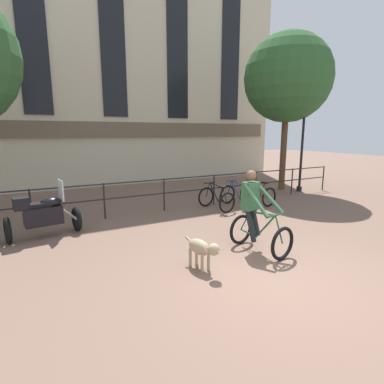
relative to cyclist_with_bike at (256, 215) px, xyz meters
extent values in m
plane|color=#7A5B4C|center=(-0.43, -1.29, -0.76)|extent=(60.00, 60.00, 0.00)
cylinder|color=#232326|center=(-4.18, 3.91, -0.24)|extent=(0.05, 0.05, 1.05)
cylinder|color=#232326|center=(-2.31, 3.91, -0.24)|extent=(0.05, 0.05, 1.05)
cylinder|color=#232326|center=(-0.43, 3.91, -0.24)|extent=(0.05, 0.05, 1.05)
cylinder|color=#232326|center=(1.44, 3.91, -0.24)|extent=(0.05, 0.05, 1.05)
cylinder|color=#232326|center=(3.32, 3.91, -0.24)|extent=(0.05, 0.05, 1.05)
cylinder|color=#232326|center=(5.19, 3.91, -0.24)|extent=(0.05, 0.05, 1.05)
cylinder|color=#232326|center=(7.07, 3.91, -0.24)|extent=(0.05, 0.05, 1.05)
cylinder|color=#232326|center=(-0.43, 3.91, 0.26)|extent=(15.00, 0.04, 0.04)
cylinder|color=#232326|center=(-0.43, 3.91, -0.19)|extent=(15.00, 0.04, 0.04)
cube|color=beige|center=(-0.43, 9.71, 5.15)|extent=(18.00, 0.60, 11.82)
cube|color=brown|center=(-0.43, 9.35, 1.84)|extent=(17.10, 0.12, 0.70)
cube|color=black|center=(-3.58, 9.38, 5.74)|extent=(1.10, 0.06, 6.62)
cube|color=black|center=(-0.43, 9.38, 5.74)|extent=(1.10, 0.06, 6.62)
cube|color=black|center=(2.72, 9.38, 5.74)|extent=(1.10, 0.06, 6.62)
cube|color=black|center=(5.87, 9.38, 5.74)|extent=(1.10, 0.06, 6.62)
torus|color=black|center=(0.11, -0.68, -0.42)|extent=(0.68, 0.18, 0.68)
torus|color=black|center=(-0.07, 0.41, -0.42)|extent=(0.68, 0.18, 0.68)
cylinder|color=#194C2D|center=(0.04, -0.25, -0.19)|extent=(0.12, 0.49, 0.60)
cylinder|color=#194C2D|center=(-0.01, 0.07, -0.22)|extent=(0.07, 0.23, 0.52)
cylinder|color=#194C2D|center=(0.03, -0.16, 0.07)|extent=(0.14, 0.66, 0.10)
cylinder|color=#194C2D|center=(-0.03, 0.19, -0.45)|extent=(0.10, 0.44, 0.08)
cylinder|color=#194C2D|center=(-0.05, 0.29, -0.19)|extent=(0.07, 0.26, 0.47)
cylinder|color=#194C2D|center=(0.10, -0.58, -0.16)|extent=(0.07, 0.23, 0.54)
cylinder|color=#194C2D|center=(0.08, -0.48, 0.10)|extent=(0.48, 0.11, 0.03)
cube|color=black|center=(-0.03, 0.17, 0.06)|extent=(0.16, 0.26, 0.05)
cube|color=#33603D|center=(-0.03, 0.17, 0.39)|extent=(0.39, 0.28, 0.60)
sphere|color=brown|center=(-0.03, 0.17, 0.83)|extent=(0.22, 0.22, 0.22)
cylinder|color=#33603D|center=(-0.18, -0.19, 0.37)|extent=(0.13, 0.72, 0.60)
cylinder|color=#33603D|center=(0.23, -0.12, 0.37)|extent=(0.26, 0.71, 0.60)
cylinder|color=black|center=(-0.08, 0.06, -0.25)|extent=(0.19, 0.32, 0.69)
cylinder|color=black|center=(0.06, 0.08, -0.19)|extent=(0.13, 0.31, 0.58)
ellipsoid|color=tan|center=(-1.50, -0.21, -0.35)|extent=(0.33, 0.58, 0.28)
cylinder|color=tan|center=(-1.46, -0.43, -0.33)|extent=(0.18, 0.17, 0.16)
sphere|color=tan|center=(-1.43, -0.60, -0.28)|extent=(0.21, 0.21, 0.21)
cone|color=tan|center=(-1.41, -0.69, -0.29)|extent=(0.14, 0.15, 0.12)
cylinder|color=tan|center=(-1.55, 0.11, -0.30)|extent=(0.08, 0.19, 0.10)
cylinder|color=tan|center=(-1.54, -0.40, -0.59)|extent=(0.06, 0.06, 0.35)
cylinder|color=tan|center=(-1.39, -0.37, -0.59)|extent=(0.06, 0.06, 0.35)
cylinder|color=tan|center=(-1.60, -0.06, -0.59)|extent=(0.06, 0.06, 0.35)
cylinder|color=tan|center=(-1.45, -0.03, -0.59)|extent=(0.06, 0.06, 0.35)
torus|color=black|center=(-3.18, 3.13, -0.45)|extent=(0.21, 0.63, 0.62)
torus|color=black|center=(-4.68, 2.91, -0.45)|extent=(0.21, 0.63, 0.62)
cube|color=black|center=(-3.93, 3.02, -0.23)|extent=(0.88, 0.52, 0.44)
ellipsoid|color=black|center=(-3.75, 3.04, 0.07)|extent=(0.52, 0.39, 0.24)
cube|color=black|center=(-4.03, 3.00, 0.04)|extent=(0.60, 0.38, 0.10)
cylinder|color=#B2B2B7|center=(-3.37, 3.10, -0.27)|extent=(0.43, 0.12, 0.41)
cube|color=silver|center=(-3.50, 3.08, 0.34)|extent=(0.09, 0.44, 0.50)
cube|color=black|center=(-4.36, 2.95, 0.13)|extent=(0.37, 0.40, 0.28)
torus|color=black|center=(1.05, 3.78, -0.43)|extent=(0.66, 0.15, 0.66)
torus|color=black|center=(1.19, 2.74, -0.43)|extent=(0.66, 0.15, 0.66)
cylinder|color=black|center=(1.10, 3.38, -0.20)|extent=(0.10, 0.47, 0.58)
cylinder|color=black|center=(1.14, 3.07, -0.24)|extent=(0.06, 0.22, 0.51)
cylinder|color=black|center=(1.11, 3.29, 0.05)|extent=(0.12, 0.63, 0.10)
cylinder|color=black|center=(1.16, 2.95, -0.46)|extent=(0.08, 0.42, 0.07)
cylinder|color=black|center=(1.17, 2.86, -0.21)|extent=(0.06, 0.25, 0.46)
cylinder|color=black|center=(1.06, 3.69, -0.18)|extent=(0.05, 0.21, 0.52)
cylinder|color=black|center=(1.07, 3.60, 0.08)|extent=(0.48, 0.09, 0.03)
cube|color=black|center=(1.16, 2.97, 0.03)|extent=(0.15, 0.25, 0.05)
torus|color=black|center=(1.94, 3.79, -0.43)|extent=(0.66, 0.12, 0.66)
torus|color=black|center=(2.03, 2.74, -0.43)|extent=(0.66, 0.12, 0.66)
cylinder|color=navy|center=(1.97, 3.38, -0.20)|extent=(0.07, 0.47, 0.58)
cylinder|color=navy|center=(2.00, 3.07, -0.24)|extent=(0.05, 0.22, 0.51)
cylinder|color=navy|center=(1.98, 3.29, 0.05)|extent=(0.09, 0.63, 0.10)
cylinder|color=navy|center=(2.01, 2.95, -0.46)|extent=(0.06, 0.42, 0.07)
cylinder|color=navy|center=(2.02, 2.86, -0.21)|extent=(0.05, 0.25, 0.46)
cylinder|color=navy|center=(1.94, 3.69, -0.18)|extent=(0.04, 0.21, 0.52)
cylinder|color=navy|center=(1.95, 3.60, 0.08)|extent=(0.48, 0.07, 0.03)
cube|color=black|center=(2.01, 2.97, 0.03)|extent=(0.14, 0.25, 0.05)
torus|color=black|center=(2.80, 3.79, -0.43)|extent=(0.66, 0.13, 0.66)
torus|color=black|center=(2.90, 2.74, -0.43)|extent=(0.66, 0.13, 0.66)
cylinder|color=maroon|center=(2.84, 3.38, -0.20)|extent=(0.08, 0.47, 0.58)
cylinder|color=maroon|center=(2.87, 3.07, -0.24)|extent=(0.05, 0.22, 0.51)
cylinder|color=maroon|center=(2.85, 3.29, 0.05)|extent=(0.10, 0.63, 0.10)
cylinder|color=maroon|center=(2.88, 2.95, -0.46)|extent=(0.07, 0.42, 0.07)
cylinder|color=maroon|center=(2.89, 2.86, -0.21)|extent=(0.05, 0.25, 0.46)
cylinder|color=maroon|center=(2.81, 3.69, -0.18)|extent=(0.05, 0.21, 0.52)
cylinder|color=maroon|center=(2.81, 3.60, 0.08)|extent=(0.48, 0.08, 0.03)
cube|color=black|center=(2.88, 2.97, 0.03)|extent=(0.14, 0.25, 0.05)
cylinder|color=black|center=(5.96, 4.21, -0.66)|extent=(0.22, 0.22, 0.20)
cylinder|color=black|center=(5.96, 4.21, 1.46)|extent=(0.10, 0.10, 4.45)
sphere|color=silver|center=(5.96, 4.21, 3.79)|extent=(0.28, 0.28, 0.28)
cylinder|color=brown|center=(5.60, 4.89, 1.09)|extent=(0.26, 0.26, 3.70)
sphere|color=#2D5B2D|center=(5.60, 4.89, 3.93)|extent=(3.60, 3.60, 3.60)
camera|label=1|loc=(-4.07, -4.72, 1.71)|focal=28.00mm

